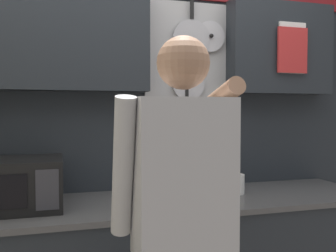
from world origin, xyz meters
TOP-DOWN VIEW (x-y plane):
  - back_wall_unit at (-0.01, 0.30)m, footprint 3.13×0.23m
  - microwave at (-0.83, 0.02)m, footprint 0.49×0.40m
  - knife_block at (0.22, 0.02)m, footprint 0.12×0.16m
  - utensil_crock at (0.45, 0.02)m, footprint 0.10×0.10m
  - person at (-0.14, -0.67)m, footprint 0.54×0.66m

SIDE VIEW (x-z plane):
  - utensil_crock at x=0.45m, z-range 0.80..1.13m
  - knife_block at x=0.22m, z-range 0.85..1.11m
  - person at x=-0.14m, z-range 0.16..1.85m
  - microwave at x=-0.83m, z-range 0.89..1.15m
  - back_wall_unit at x=-0.01m, z-range 0.27..2.71m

